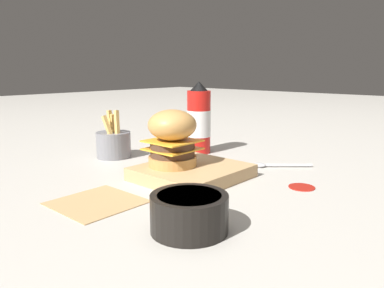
{
  "coord_description": "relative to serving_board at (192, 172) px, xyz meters",
  "views": [
    {
      "loc": [
        -0.63,
        -0.49,
        0.24
      ],
      "look_at": [
        -0.03,
        0.05,
        0.08
      ],
      "focal_mm": 35.0,
      "sensor_mm": 36.0,
      "label": 1
    }
  ],
  "objects": [
    {
      "name": "parchment_square",
      "position": [
        -0.23,
        0.03,
        -0.01
      ],
      "size": [
        0.15,
        0.15,
        0.0
      ],
      "color": "tan",
      "rests_on": "ground_plane"
    },
    {
      "name": "spoon",
      "position": [
        0.2,
        -0.08,
        -0.01
      ],
      "size": [
        0.11,
        0.12,
        0.01
      ],
      "rotation": [
        0.0,
        0.0,
        2.3
      ],
      "color": "silver",
      "rests_on": "ground_plane"
    },
    {
      "name": "ketchup_bottle",
      "position": [
        0.21,
        0.16,
        0.08
      ],
      "size": [
        0.07,
        0.07,
        0.21
      ],
      "color": "red",
      "rests_on": "ground_plane"
    },
    {
      "name": "fries_basket",
      "position": [
        0.01,
        0.3,
        0.02
      ],
      "size": [
        0.09,
        0.09,
        0.13
      ],
      "color": "slate",
      "rests_on": "ground_plane"
    },
    {
      "name": "burger",
      "position": [
        -0.03,
        0.03,
        0.08
      ],
      "size": [
        0.11,
        0.11,
        0.13
      ],
      "color": "tan",
      "rests_on": "serving_board"
    },
    {
      "name": "ground_plane",
      "position": [
        0.03,
        -0.05,
        -0.01
      ],
      "size": [
        6.0,
        6.0,
        0.0
      ],
      "primitive_type": "plane",
      "color": "#B7B2A8"
    },
    {
      "name": "ketchup_puddle",
      "position": [
        0.1,
        -0.21,
        -0.01
      ],
      "size": [
        0.05,
        0.05,
        0.0
      ],
      "color": "#B21E14",
      "rests_on": "ground_plane"
    },
    {
      "name": "serving_board",
      "position": [
        0.0,
        0.0,
        0.0
      ],
      "size": [
        0.22,
        0.2,
        0.03
      ],
      "color": "tan",
      "rests_on": "ground_plane"
    },
    {
      "name": "side_bowl",
      "position": [
        -0.21,
        -0.18,
        0.02
      ],
      "size": [
        0.12,
        0.12,
        0.06
      ],
      "color": "black",
      "rests_on": "ground_plane"
    }
  ]
}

